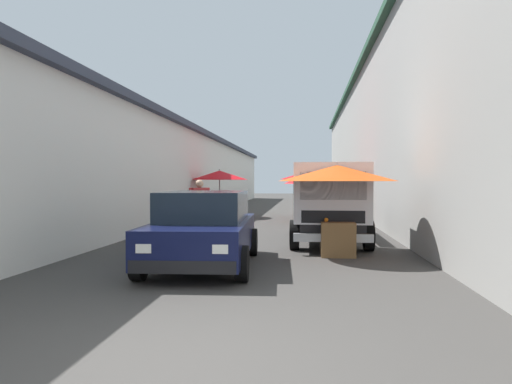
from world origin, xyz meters
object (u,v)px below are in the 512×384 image
(hatchback_car, at_px, (204,228))
(vendor_by_crates, at_px, (308,205))
(fruit_stall_far_right, at_px, (308,184))
(vendor_in_shade, at_px, (200,204))
(fruit_stall_near_right, at_px, (309,182))
(fruit_stall_near_left, at_px, (337,184))
(delivery_truck, at_px, (330,205))
(fruit_stall_far_left, at_px, (219,180))
(parked_scooter, at_px, (344,217))

(hatchback_car, distance_m, vendor_by_crates, 6.72)
(fruit_stall_far_right, distance_m, vendor_in_shade, 8.59)
(fruit_stall_near_right, xyz_separation_m, vendor_in_shade, (-5.33, 3.19, -0.65))
(fruit_stall_near_right, height_order, fruit_stall_near_left, fruit_stall_near_right)
(hatchback_car, distance_m, delivery_truck, 3.94)
(fruit_stall_near_right, bearing_deg, fruit_stall_far_left, 61.40)
(vendor_by_crates, bearing_deg, fruit_stall_near_right, -0.99)
(fruit_stall_far_right, relative_size, vendor_by_crates, 1.39)
(delivery_truck, height_order, vendor_by_crates, delivery_truck)
(delivery_truck, distance_m, vendor_in_shade, 3.85)
(fruit_stall_near_left, xyz_separation_m, hatchback_car, (-1.56, 2.66, -0.84))
(delivery_truck, bearing_deg, parked_scooter, -10.08)
(vendor_in_shade, distance_m, parked_scooter, 5.08)
(delivery_truck, bearing_deg, fruit_stall_far_right, 3.13)
(hatchback_car, bearing_deg, fruit_stall_far_right, -9.75)
(vendor_by_crates, bearing_deg, fruit_stall_far_left, 37.43)
(fruit_stall_near_right, distance_m, fruit_stall_far_left, 4.68)
(fruit_stall_near_left, bearing_deg, vendor_in_shade, 55.53)
(fruit_stall_far_right, relative_size, parked_scooter, 1.28)
(vendor_in_shade, bearing_deg, fruit_stall_near_right, -30.94)
(delivery_truck, bearing_deg, vendor_by_crates, 8.71)
(fruit_stall_far_right, bearing_deg, vendor_in_shade, 158.34)
(fruit_stall_far_right, distance_m, hatchback_car, 12.31)
(fruit_stall_near_right, xyz_separation_m, delivery_truck, (-6.49, -0.47, -0.60))
(fruit_stall_far_right, relative_size, fruit_stall_far_left, 0.81)
(fruit_stall_far_right, bearing_deg, parked_scooter, -167.73)
(fruit_stall_far_right, distance_m, vendor_by_crates, 5.74)
(fruit_stall_far_right, height_order, delivery_truck, fruit_stall_far_right)
(fruit_stall_near_right, height_order, delivery_truck, fruit_stall_near_right)
(fruit_stall_near_left, distance_m, delivery_truck, 1.51)
(fruit_stall_far_right, distance_m, fruit_stall_near_left, 10.56)
(fruit_stall_near_left, relative_size, delivery_truck, 0.53)
(hatchback_car, height_order, delivery_truck, delivery_truck)
(vendor_by_crates, bearing_deg, fruit_stall_far_right, -0.26)
(fruit_stall_near_right, bearing_deg, fruit_stall_near_left, -175.99)
(fruit_stall_far_left, distance_m, hatchback_car, 11.91)
(fruit_stall_near_right, distance_m, hatchback_car, 9.73)
(fruit_stall_near_right, distance_m, delivery_truck, 6.53)
(vendor_by_crates, height_order, parked_scooter, vendor_by_crates)
(fruit_stall_far_right, xyz_separation_m, vendor_in_shade, (-7.97, 3.17, -0.53))
(hatchback_car, height_order, vendor_in_shade, vendor_in_shade)
(fruit_stall_far_left, height_order, delivery_truck, fruit_stall_far_left)
(hatchback_car, xyz_separation_m, vendor_by_crates, (6.40, -2.05, 0.13))
(vendor_by_crates, bearing_deg, delivery_truck, -171.29)
(fruit_stall_far_right, bearing_deg, fruit_stall_near_left, -176.85)
(fruit_stall_far_left, height_order, vendor_in_shade, fruit_stall_far_left)
(fruit_stall_far_left, bearing_deg, fruit_stall_near_left, -155.30)
(hatchback_car, relative_size, vendor_by_crates, 2.62)
(fruit_stall_far_left, bearing_deg, vendor_in_shade, -173.08)
(fruit_stall_near_right, bearing_deg, parked_scooter, -157.27)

